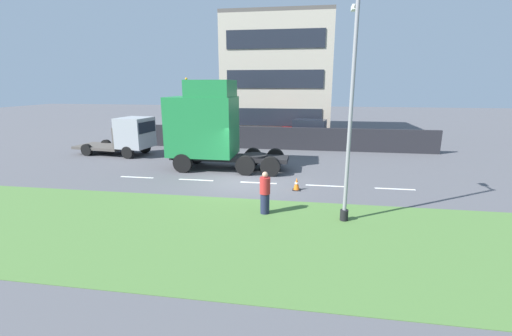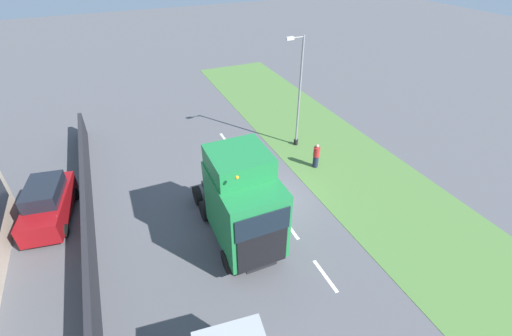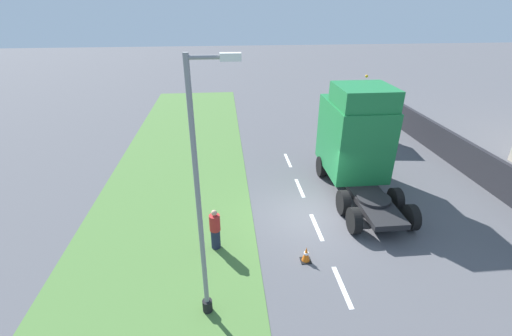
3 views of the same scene
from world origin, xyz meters
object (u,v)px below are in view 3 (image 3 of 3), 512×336
lorry_cab (356,138)px  pedestrian (215,230)px  flatbed_truck (359,118)px  lamp_post (203,213)px  traffic_cone_lead (306,254)px

lorry_cab → pedestrian: bearing=-147.1°
flatbed_truck → pedestrian: size_ratio=3.46×
lorry_cab → pedestrian: size_ratio=4.15×
lorry_cab → lamp_post: 9.73m
flatbed_truck → lamp_post: (-9.35, -13.31, 2.08)m
flatbed_truck → lorry_cab: bearing=73.9°
flatbed_truck → traffic_cone_lead: bearing=69.1°
lorry_cab → pedestrian: lorry_cab is taller
traffic_cone_lead → flatbed_truck: bearing=62.1°
lamp_post → flatbed_truck: bearing=54.9°
lorry_cab → traffic_cone_lead: bearing=-122.8°
lorry_cab → flatbed_truck: size_ratio=1.20×
lorry_cab → traffic_cone_lead: size_ratio=11.58×
pedestrian → traffic_cone_lead: (3.12, -1.04, -0.51)m
flatbed_truck → traffic_cone_lead: (-6.09, -11.48, -1.07)m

